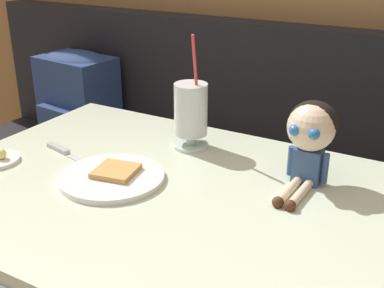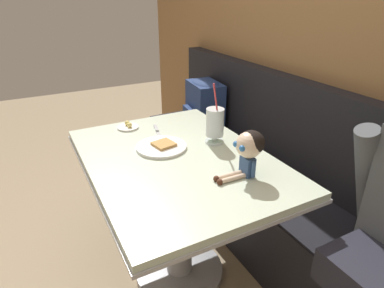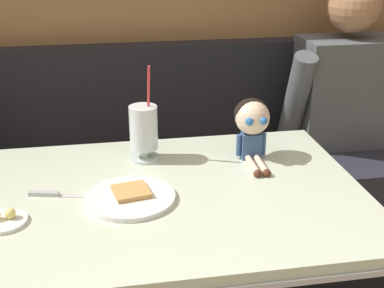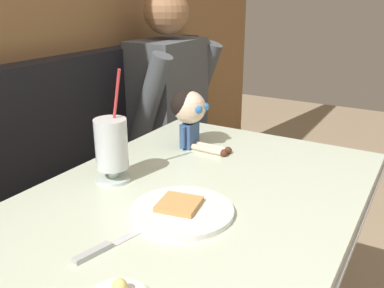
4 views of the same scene
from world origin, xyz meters
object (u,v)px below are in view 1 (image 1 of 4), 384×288
object	(u,v)px
milkshake_glass	(191,113)
seated_doll	(311,132)
backpack	(77,99)
toast_plate	(112,177)
butter_knife	(66,152)

from	to	relation	value
milkshake_glass	seated_doll	bearing A→B (deg)	-7.86
seated_doll	backpack	size ratio (longest dim) A/B	0.54
toast_plate	backpack	bearing A→B (deg)	137.41
backpack	butter_knife	bearing A→B (deg)	-49.89
toast_plate	milkshake_glass	xyz separation A→B (m)	(0.06, 0.26, 0.09)
butter_knife	seated_doll	bearing A→B (deg)	14.61
milkshake_glass	butter_knife	xyz separation A→B (m)	(-0.27, -0.21, -0.10)
toast_plate	butter_knife	distance (m)	0.21
toast_plate	milkshake_glass	world-z (taller)	milkshake_glass
seated_doll	backpack	bearing A→B (deg)	159.27
seated_doll	backpack	distance (m)	1.18
toast_plate	seated_doll	bearing A→B (deg)	28.26
butter_knife	backpack	xyz separation A→B (m)	(-0.48, 0.57, -0.09)
backpack	milkshake_glass	bearing A→B (deg)	-26.02
toast_plate	milkshake_glass	size ratio (longest dim) A/B	0.79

